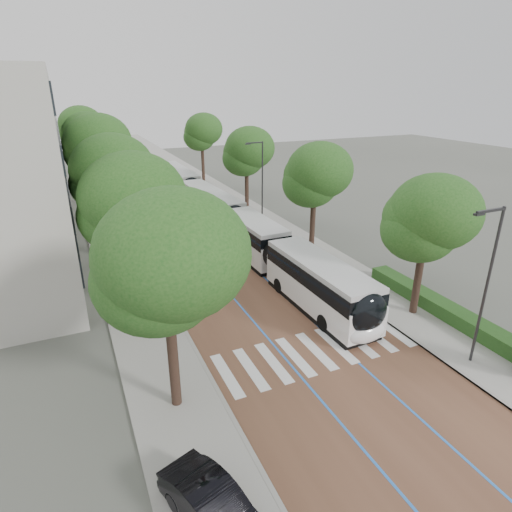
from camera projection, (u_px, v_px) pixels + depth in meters
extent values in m
plane|color=#51544C|center=(323.00, 362.00, 21.57)|extent=(160.00, 160.00, 0.00)
cube|color=brown|center=(156.00, 192.00, 55.43)|extent=(11.00, 140.00, 0.02)
cube|color=#989690|center=(95.00, 198.00, 52.57)|extent=(4.00, 140.00, 0.12)
cube|color=#989690|center=(211.00, 187.00, 58.25)|extent=(4.00, 140.00, 0.12)
cube|color=gray|center=(111.00, 196.00, 53.29)|extent=(0.20, 140.00, 0.14)
cube|color=gray|center=(198.00, 188.00, 57.53)|extent=(0.20, 140.00, 0.14)
cube|color=silver|center=(227.00, 375.00, 20.59)|extent=(0.55, 3.60, 0.01)
cube|color=silver|center=(251.00, 369.00, 21.06)|extent=(0.55, 3.60, 0.01)
cube|color=silver|center=(273.00, 362.00, 21.53)|extent=(0.55, 3.60, 0.01)
cube|color=silver|center=(295.00, 356.00, 22.01)|extent=(0.55, 3.60, 0.01)
cube|color=silver|center=(316.00, 351.00, 22.48)|extent=(0.55, 3.60, 0.01)
cube|color=silver|center=(336.00, 345.00, 22.95)|extent=(0.55, 3.60, 0.01)
cube|color=silver|center=(355.00, 340.00, 23.43)|extent=(0.55, 3.60, 0.01)
cube|color=silver|center=(374.00, 335.00, 23.90)|extent=(0.55, 3.60, 0.01)
cube|color=silver|center=(391.00, 330.00, 24.37)|extent=(0.55, 3.60, 0.01)
cube|color=blue|center=(144.00, 193.00, 54.82)|extent=(0.12, 126.00, 0.01)
cube|color=blue|center=(169.00, 191.00, 56.03)|extent=(0.12, 126.00, 0.01)
cube|color=black|center=(69.00, 199.00, 40.20)|extent=(0.12, 38.00, 1.60)
cube|color=black|center=(64.00, 165.00, 39.00)|extent=(0.12, 38.00, 1.60)
cube|color=black|center=(58.00, 129.00, 37.80)|extent=(0.12, 38.00, 1.60)
cube|color=black|center=(51.00, 92.00, 36.68)|extent=(0.12, 38.00, 1.60)
cube|color=#1E4217|center=(457.00, 316.00, 24.82)|extent=(1.20, 14.00, 0.80)
cylinder|color=#2D2D30|center=(486.00, 289.00, 20.06)|extent=(0.14, 0.14, 8.00)
cube|color=#2D2D30|center=(491.00, 210.00, 18.30)|extent=(1.70, 0.12, 0.12)
cube|color=#2D2D30|center=(479.00, 214.00, 18.07)|extent=(0.50, 0.20, 0.10)
cylinder|color=#2D2D30|center=(262.00, 184.00, 41.23)|extent=(0.14, 0.14, 8.00)
cube|color=#2D2D30|center=(255.00, 143.00, 39.47)|extent=(1.70, 0.12, 0.12)
cube|color=#2D2D30|center=(248.00, 144.00, 39.23)|extent=(0.50, 0.20, 0.10)
cylinder|color=#2D2D30|center=(161.00, 252.00, 24.49)|extent=(0.14, 0.14, 8.00)
cylinder|color=black|center=(173.00, 360.00, 17.86)|extent=(0.44, 0.44, 4.64)
ellipsoid|color=#1B4B18|center=(165.00, 268.00, 16.28)|extent=(5.95, 5.95, 5.06)
cylinder|color=black|center=(136.00, 277.00, 25.46)|extent=(0.44, 0.44, 4.73)
ellipsoid|color=#1B4B18|center=(128.00, 207.00, 23.86)|extent=(5.91, 5.91, 5.03)
cylinder|color=black|center=(117.00, 233.00, 33.08)|extent=(0.44, 0.44, 4.74)
ellipsoid|color=#1B4B18|center=(109.00, 177.00, 31.47)|extent=(6.11, 6.11, 5.19)
cylinder|color=black|center=(103.00, 199.00, 41.44)|extent=(0.44, 0.44, 5.33)
ellipsoid|color=#1B4B18|center=(96.00, 148.00, 39.63)|extent=(6.09, 6.09, 5.18)
cylinder|color=black|center=(93.00, 178.00, 51.67)|extent=(0.44, 0.44, 4.96)
ellipsoid|color=#1B4B18|center=(87.00, 140.00, 49.98)|extent=(6.08, 6.08, 5.17)
cylinder|color=black|center=(84.00, 160.00, 64.38)|extent=(0.44, 0.44, 4.92)
ellipsoid|color=#1B4B18|center=(80.00, 129.00, 62.70)|extent=(6.40, 6.40, 5.44)
cylinder|color=black|center=(417.00, 283.00, 25.40)|extent=(0.44, 0.44, 4.16)
ellipsoid|color=#1B4B18|center=(427.00, 222.00, 23.99)|extent=(5.05, 5.05, 4.29)
cylinder|color=black|center=(312.00, 225.00, 35.52)|extent=(0.44, 0.44, 4.35)
ellipsoid|color=#1B4B18|center=(315.00, 178.00, 34.05)|extent=(5.29, 5.29, 4.50)
cylinder|color=black|center=(247.00, 190.00, 47.38)|extent=(0.44, 0.44, 4.34)
ellipsoid|color=#1B4B18|center=(247.00, 154.00, 45.90)|extent=(5.37, 5.37, 4.56)
cylinder|color=black|center=(203.00, 165.00, 60.85)|extent=(0.44, 0.44, 4.74)
ellipsoid|color=#1B4B18|center=(202.00, 134.00, 59.24)|extent=(5.18, 5.18, 4.40)
cylinder|color=black|center=(280.00, 255.00, 30.37)|extent=(2.32, 0.95, 2.30)
cube|color=white|center=(319.00, 291.00, 26.26)|extent=(2.69, 9.41, 1.82)
cube|color=black|center=(320.00, 274.00, 25.84)|extent=(2.72, 9.22, 0.97)
cube|color=#BABABC|center=(321.00, 264.00, 25.60)|extent=(2.63, 9.22, 0.31)
cube|color=black|center=(318.00, 306.00, 26.67)|extent=(2.63, 9.03, 0.35)
cube|color=white|center=(254.00, 243.00, 34.19)|extent=(2.66, 7.79, 1.82)
cube|color=black|center=(254.00, 229.00, 33.76)|extent=(2.69, 7.63, 0.97)
cube|color=#BABABC|center=(254.00, 221.00, 33.52)|extent=(2.60, 7.63, 0.31)
cube|color=black|center=(254.00, 255.00, 34.59)|extent=(2.60, 7.48, 0.35)
ellipsoid|color=black|center=(368.00, 313.00, 22.18)|extent=(2.37, 1.15, 2.28)
ellipsoid|color=white|center=(367.00, 332.00, 22.57)|extent=(2.37, 1.05, 1.14)
cylinder|color=black|center=(324.00, 323.00, 24.19)|extent=(0.32, 1.01, 1.00)
cylinder|color=black|center=(356.00, 314.00, 25.08)|extent=(0.32, 1.01, 1.00)
cylinder|color=black|center=(233.00, 247.00, 35.43)|extent=(0.32, 1.01, 1.00)
cylinder|color=black|center=(258.00, 243.00, 36.32)|extent=(0.32, 1.01, 1.00)
cylinder|color=black|center=(279.00, 285.00, 28.68)|extent=(0.32, 1.01, 1.00)
cylinder|color=black|center=(308.00, 279.00, 29.58)|extent=(0.32, 1.01, 1.00)
cube|color=white|center=(211.00, 210.00, 43.24)|extent=(3.09, 12.11, 1.82)
cube|color=black|center=(210.00, 199.00, 42.81)|extent=(3.12, 11.87, 0.97)
cube|color=#BABABC|center=(210.00, 192.00, 42.57)|extent=(3.03, 11.87, 0.31)
cube|color=black|center=(211.00, 220.00, 43.64)|extent=(3.02, 11.63, 0.35)
ellipsoid|color=black|center=(234.00, 217.00, 38.12)|extent=(2.40, 1.22, 2.28)
ellipsoid|color=white|center=(235.00, 230.00, 38.51)|extent=(2.40, 1.12, 1.14)
cylinder|color=black|center=(214.00, 228.00, 40.07)|extent=(0.35, 1.01, 1.00)
cylinder|color=black|center=(236.00, 225.00, 41.02)|extent=(0.35, 1.01, 1.00)
cylinder|color=black|center=(188.00, 209.00, 46.19)|extent=(0.35, 1.01, 1.00)
cylinder|color=black|center=(208.00, 207.00, 47.14)|extent=(0.35, 1.01, 1.00)
cube|color=white|center=(178.00, 184.00, 54.53)|extent=(2.62, 12.02, 1.82)
cube|color=black|center=(178.00, 175.00, 54.10)|extent=(2.65, 11.78, 0.97)
cube|color=#BABABC|center=(177.00, 170.00, 53.86)|extent=(2.56, 11.78, 0.31)
cube|color=black|center=(179.00, 192.00, 54.94)|extent=(2.56, 11.54, 0.35)
ellipsoid|color=black|center=(191.00, 187.00, 49.32)|extent=(2.36, 1.12, 2.28)
ellipsoid|color=white|center=(192.00, 197.00, 49.70)|extent=(2.36, 1.02, 1.14)
cylinder|color=black|center=(177.00, 197.00, 51.34)|extent=(0.31, 1.00, 1.00)
cylinder|color=black|center=(196.00, 195.00, 52.22)|extent=(0.31, 1.00, 1.00)
cylinder|color=black|center=(163.00, 184.00, 57.58)|extent=(0.31, 1.00, 1.00)
cylinder|color=black|center=(180.00, 183.00, 58.45)|extent=(0.31, 1.00, 1.00)
imported|color=black|center=(215.00, 508.00, 13.25)|extent=(2.90, 4.61, 1.44)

